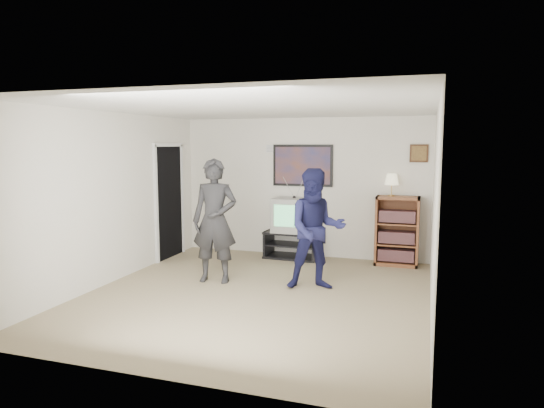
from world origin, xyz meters
The scene contains 13 objects.
room_shell centered at (0.00, 0.35, 1.25)m, with size 4.51×5.00×2.51m.
media_stand centered at (-0.12, 2.23, 0.24)m, with size 0.99×0.58×0.48m.
crt_television centered at (-0.08, 2.23, 0.78)m, with size 0.71×0.60×0.60m, color #989994, non-canonical shape.
bookshelf centered at (1.70, 2.28, 0.58)m, with size 0.71×0.40×1.16m, color brown, non-canonical shape.
table_lamp centered at (1.58, 2.33, 1.35)m, with size 0.24×0.24×0.38m, color beige, non-canonical shape.
person_tall centered at (-0.80, 0.43, 0.91)m, with size 0.67×0.44×1.83m, color #252527.
person_short centered at (0.70, 0.53, 0.85)m, with size 0.83×0.64×1.70m, color #181942.
controller_left centered at (-0.84, 0.65, 1.12)m, with size 0.04×0.12×0.04m, color white.
controller_right centered at (0.72, 0.73, 1.09)m, with size 0.04×0.12×0.04m, color white.
poster centered at (0.00, 2.48, 1.65)m, with size 1.10×0.03×0.75m, color black.
air_vent centered at (-0.55, 2.48, 1.95)m, with size 0.28×0.02×0.14m, color white.
small_picture centered at (2.00, 2.48, 1.88)m, with size 0.30×0.03×0.30m, color #382412.
doorway centered at (-2.23, 1.60, 1.00)m, with size 0.03×0.85×2.00m, color black.
Camera 1 is at (2.17, -6.00, 2.04)m, focal length 32.00 mm.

